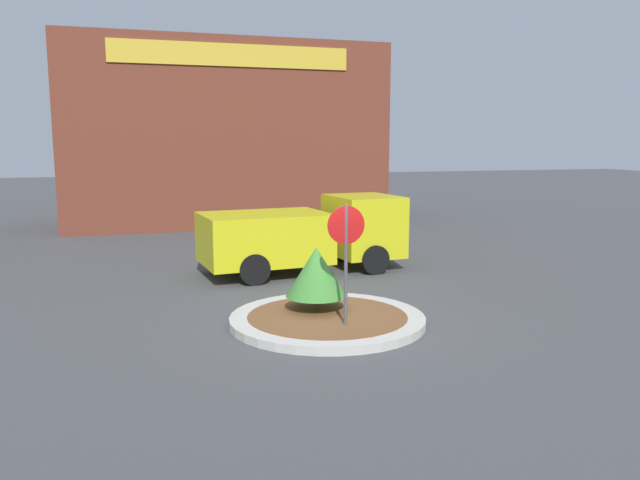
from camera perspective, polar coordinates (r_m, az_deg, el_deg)
name	(u,v)px	position (r m, az deg, el deg)	size (l,w,h in m)	color
ground_plane	(327,324)	(12.81, 0.67, -7.65)	(120.00, 120.00, 0.00)	#474749
traffic_island	(327,320)	(12.78, 0.67, -7.28)	(3.98, 3.98, 0.17)	#BCB7AD
stop_sign	(346,244)	(11.82, 2.39, -0.41)	(0.74, 0.07, 2.49)	#4C4C51
island_shrub	(316,272)	(13.00, -0.35, -2.93)	(1.28, 1.28, 1.33)	brown
utility_truck	(305,234)	(17.63, -1.38, 0.59)	(5.83, 2.79, 2.11)	gold
storefront_building	(223,135)	(29.26, -8.82, 9.46)	(13.90, 6.07, 7.95)	brown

